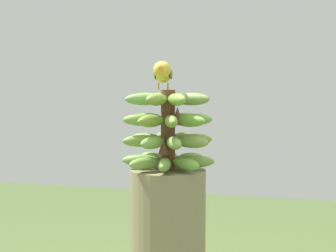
# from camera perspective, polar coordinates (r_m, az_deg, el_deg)

# --- Properties ---
(banana_bunch) EXTENTS (0.31, 0.31, 0.27)m
(banana_bunch) POSITION_cam_1_polar(r_m,az_deg,el_deg) (1.77, 0.01, -0.43)
(banana_bunch) COLOR brown
(banana_bunch) RESTS_ON banana_tree
(perched_bird) EXTENTS (0.08, 0.23, 0.09)m
(perched_bird) POSITION_cam_1_polar(r_m,az_deg,el_deg) (1.78, -0.56, 5.71)
(perched_bird) COLOR #C68933
(perched_bird) RESTS_ON banana_bunch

